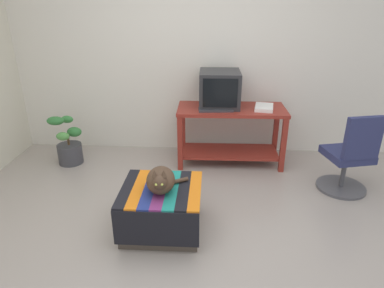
{
  "coord_description": "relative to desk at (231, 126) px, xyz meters",
  "views": [
    {
      "loc": [
        0.2,
        -2.35,
        1.91
      ],
      "look_at": [
        0.01,
        0.85,
        0.55
      ],
      "focal_mm": 31.73,
      "sensor_mm": 36.0,
      "label": 1
    }
  ],
  "objects": [
    {
      "name": "ground_plane",
      "position": [
        -0.45,
        -1.6,
        -0.48
      ],
      "size": [
        14.0,
        14.0,
        0.0
      ],
      "primitive_type": "plane",
      "color": "#9E9389"
    },
    {
      "name": "back_wall",
      "position": [
        -0.45,
        0.45,
        0.82
      ],
      "size": [
        8.0,
        0.1,
        2.6
      ],
      "primitive_type": "cube",
      "color": "silver",
      "rests_on": "ground_plane"
    },
    {
      "name": "desk",
      "position": [
        0.0,
        0.0,
        0.0
      ],
      "size": [
        1.3,
        0.58,
        0.72
      ],
      "rotation": [
        0.0,
        0.0,
        0.01
      ],
      "color": "maroon",
      "rests_on": "ground_plane"
    },
    {
      "name": "tv_monitor",
      "position": [
        -0.15,
        0.08,
        0.44
      ],
      "size": [
        0.49,
        0.51,
        0.42
      ],
      "rotation": [
        0.0,
        0.0,
        0.01
      ],
      "color": "#28282B",
      "rests_on": "desk"
    },
    {
      "name": "keyboard",
      "position": [
        -0.19,
        -0.13,
        0.24
      ],
      "size": [
        0.41,
        0.19,
        0.02
      ],
      "primitive_type": "cube",
      "rotation": [
        0.0,
        0.0,
        0.09
      ],
      "color": "#333338",
      "rests_on": "desk"
    },
    {
      "name": "book",
      "position": [
        0.38,
        -0.04,
        0.25
      ],
      "size": [
        0.26,
        0.33,
        0.04
      ],
      "primitive_type": "cube",
      "rotation": [
        0.0,
        0.0,
        -0.18
      ],
      "color": "white",
      "rests_on": "desk"
    },
    {
      "name": "ottoman_with_blanket",
      "position": [
        -0.67,
        -1.43,
        -0.28
      ],
      "size": [
        0.69,
        0.68,
        0.42
      ],
      "color": "#4C4238",
      "rests_on": "ground_plane"
    },
    {
      "name": "cat",
      "position": [
        -0.66,
        -1.47,
        0.04
      ],
      "size": [
        0.36,
        0.39,
        0.26
      ],
      "rotation": [
        0.0,
        0.0,
        0.09
      ],
      "color": "#473323",
      "rests_on": "ottoman_with_blanket"
    },
    {
      "name": "potted_plant",
      "position": [
        -2.01,
        -0.15,
        -0.26
      ],
      "size": [
        0.39,
        0.36,
        0.62
      ],
      "color": "#3D3D42",
      "rests_on": "ground_plane"
    },
    {
      "name": "office_chair",
      "position": [
        1.21,
        -0.66,
        -0.1
      ],
      "size": [
        0.52,
        0.52,
        0.89
      ],
      "rotation": [
        0.0,
        0.0,
        3.37
      ],
      "color": "#4C4C51",
      "rests_on": "ground_plane"
    }
  ]
}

